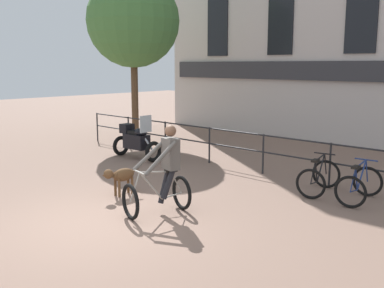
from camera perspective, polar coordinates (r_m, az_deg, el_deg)
ground_plane at (r=8.41m, az=-12.16°, el=-9.82°), size 60.00×60.00×0.00m
canal_railing at (r=11.82m, az=9.04°, el=-0.39°), size 15.05×0.05×1.05m
cyclist_with_bike at (r=8.57m, az=-3.71°, el=-3.89°), size 0.94×1.30×1.70m
dog at (r=9.89m, az=-9.07°, el=-3.99°), size 0.28×0.94×0.64m
parked_motorcycle at (r=13.70m, az=-7.11°, el=0.47°), size 1.63×0.67×1.35m
parked_bicycle_near_lamp at (r=10.35m, az=15.79°, el=-4.13°), size 0.84×1.21×0.86m
parked_bicycle_mid_left at (r=9.97m, az=20.46°, el=-4.92°), size 0.76×1.16×0.86m
tree_canalside_left at (r=17.35m, az=-7.48°, el=15.20°), size 3.44×3.44×6.14m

